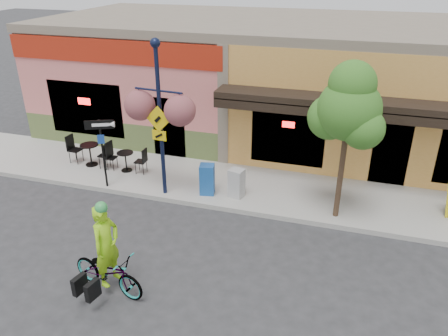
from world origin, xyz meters
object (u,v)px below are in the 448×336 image
at_px(one_way_sign, 103,154).
at_px(newspaper_box_grey, 236,183).
at_px(newspaper_box_blue, 207,179).
at_px(cyclist_rider, 108,255).
at_px(bicycle, 108,272).
at_px(street_tree, 345,143).
at_px(building, 276,77).
at_px(lamp_post, 160,121).

height_order(one_way_sign, newspaper_box_grey, one_way_sign).
xyz_separation_m(newspaper_box_blue, newspaper_box_grey, (0.89, 0.09, -0.03)).
bearing_deg(one_way_sign, cyclist_rider, -82.78).
xyz_separation_m(bicycle, cyclist_rider, (0.05, 0.00, 0.45)).
height_order(cyclist_rider, newspaper_box_grey, cyclist_rider).
bearing_deg(street_tree, building, 114.84).
xyz_separation_m(lamp_post, newspaper_box_blue, (1.25, 0.33, -1.83)).
bearing_deg(one_way_sign, lamp_post, -20.27).
height_order(bicycle, lamp_post, lamp_post).
xyz_separation_m(cyclist_rider, one_way_sign, (-2.49, 4.03, 0.31)).
xyz_separation_m(one_way_sign, newspaper_box_blue, (3.17, 0.47, -0.63)).
bearing_deg(cyclist_rider, newspaper_box_blue, 3.10).
bearing_deg(bicycle, building, 3.61).
bearing_deg(newspaper_box_blue, street_tree, -13.69).
xyz_separation_m(bicycle, lamp_post, (-0.52, 4.17, 1.97)).
relative_size(bicycle, one_way_sign, 0.84).
bearing_deg(building, bicycle, -98.07).
bearing_deg(lamp_post, building, 77.99).
bearing_deg(bicycle, newspaper_box_grey, -7.77).
relative_size(cyclist_rider, one_way_sign, 0.85).
xyz_separation_m(newspaper_box_blue, street_tree, (3.83, -0.15, 1.70)).
distance_m(bicycle, street_tree, 6.57).
bearing_deg(one_way_sign, street_tree, -21.81).
relative_size(cyclist_rider, street_tree, 0.43).
relative_size(building, lamp_post, 3.94).
height_order(cyclist_rider, one_way_sign, one_way_sign).
distance_m(bicycle, cyclist_rider, 0.46).
bearing_deg(lamp_post, bicycle, -77.79).
bearing_deg(building, cyclist_rider, -97.82).
xyz_separation_m(building, one_way_sign, (-3.98, -6.84, -1.00)).
xyz_separation_m(building, lamp_post, (-2.06, -6.70, 0.21)).
height_order(lamp_post, newspaper_box_blue, lamp_post).
xyz_separation_m(cyclist_rider, street_tree, (4.51, 4.35, 1.39)).
distance_m(bicycle, lamp_post, 4.64).
height_order(building, newspaper_box_grey, building).
distance_m(lamp_post, one_way_sign, 2.27).
bearing_deg(bicycle, lamp_post, 18.80).
bearing_deg(newspaper_box_grey, cyclist_rider, -94.86).
height_order(cyclist_rider, newspaper_box_blue, cyclist_rider).
xyz_separation_m(building, bicycle, (-1.54, -10.87, -1.76)).
height_order(newspaper_box_blue, newspaper_box_grey, newspaper_box_blue).
xyz_separation_m(bicycle, newspaper_box_grey, (1.62, 4.59, 0.11)).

